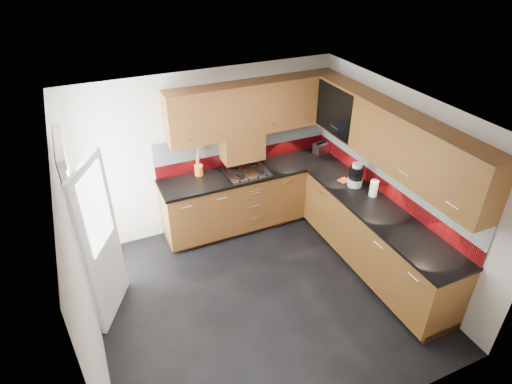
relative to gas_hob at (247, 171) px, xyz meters
name	(u,v)px	position (x,y,z in m)	size (l,w,h in m)	color
room	(261,196)	(-0.45, -1.47, 0.54)	(4.00, 3.80, 2.64)	black
base_cabinets	(308,218)	(0.62, -0.75, -0.52)	(2.70, 3.20, 0.95)	brown
countertop	(310,190)	(0.60, -0.77, -0.04)	(2.72, 3.22, 0.04)	black
backsplash	(317,161)	(0.83, -0.54, 0.25)	(2.70, 3.20, 0.54)	maroon
upper_cabinets	(324,123)	(0.78, -0.69, 0.88)	(2.50, 3.20, 0.72)	brown
extractor_hood	(242,146)	(0.00, 0.17, 0.32)	(0.60, 0.33, 0.40)	brown
glass_cabinet	(343,108)	(1.26, -0.40, 0.91)	(0.32, 0.80, 0.66)	black
back_door	(89,233)	(-2.23, -0.72, 0.08)	(0.42, 1.19, 2.04)	white
gas_hob	(247,171)	(0.00, 0.00, 0.00)	(0.60, 0.53, 0.05)	silver
utensil_pot	(199,169)	(-0.65, 0.21, 0.08)	(0.12, 0.12, 0.44)	orange
toaster	(321,148)	(1.30, 0.09, 0.07)	(0.26, 0.19, 0.17)	silver
food_processor	(356,176)	(1.21, -0.94, 0.14)	(0.20, 0.20, 0.33)	white
paper_towel	(374,188)	(1.27, -1.26, 0.10)	(0.11, 0.11, 0.23)	white
orange_cloth	(344,180)	(1.14, -0.78, -0.01)	(0.14, 0.12, 0.02)	#E14819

